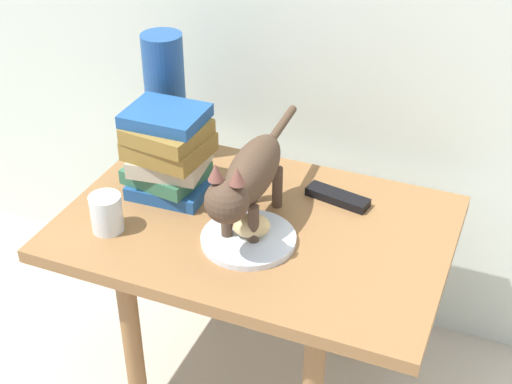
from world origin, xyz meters
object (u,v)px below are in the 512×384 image
at_px(plate, 248,239).
at_px(bread_roll, 251,226).
at_px(side_table, 256,246).
at_px(book_stack, 168,153).
at_px(candle_jar, 107,215).
at_px(cat, 249,177).
at_px(green_vase, 166,97).
at_px(tv_remote, 338,197).

distance_m(plate, bread_roll, 0.03).
bearing_deg(side_table, book_stack, 171.06).
height_order(plate, bread_roll, bread_roll).
bearing_deg(plate, book_stack, 156.10).
height_order(side_table, book_stack, book_stack).
height_order(side_table, candle_jar, candle_jar).
xyz_separation_m(cat, green_vase, (-0.31, 0.22, 0.03)).
xyz_separation_m(candle_jar, tv_remote, (0.43, 0.30, -0.03)).
height_order(side_table, tv_remote, tv_remote).
bearing_deg(plate, tv_remote, 59.85).
height_order(green_vase, candle_jar, green_vase).
height_order(cat, green_vase, green_vase).
bearing_deg(bread_roll, book_stack, 157.53).
bearing_deg(bread_roll, tv_remote, 60.06).
distance_m(side_table, book_stack, 0.29).
distance_m(bread_roll, book_stack, 0.28).
distance_m(cat, tv_remote, 0.26).
relative_size(cat, candle_jar, 5.64).
bearing_deg(book_stack, tv_remote, 17.17).
distance_m(cat, candle_jar, 0.32).
xyz_separation_m(side_table, candle_jar, (-0.29, -0.15, 0.10)).
height_order(side_table, green_vase, green_vase).
bearing_deg(side_table, plate, -80.46).
height_order(bread_roll, tv_remote, bread_roll).
bearing_deg(tv_remote, book_stack, -151.35).
distance_m(side_table, candle_jar, 0.34).
relative_size(cat, book_stack, 2.25).
bearing_deg(green_vase, book_stack, -60.89).
height_order(bread_roll, cat, cat).
height_order(bread_roll, candle_jar, candle_jar).
bearing_deg(tv_remote, candle_jar, -133.79).
height_order(plate, green_vase, green_vase).
bearing_deg(candle_jar, bread_roll, 14.82).
height_order(book_stack, green_vase, green_vase).
bearing_deg(book_stack, cat, -15.66).
bearing_deg(plate, cat, 111.45).
xyz_separation_m(plate, green_vase, (-0.33, 0.26, 0.15)).
bearing_deg(green_vase, cat, -35.19).
bearing_deg(side_table, tv_remote, 46.96).
bearing_deg(tv_remote, side_table, -121.55).
relative_size(plate, candle_jar, 2.40).
bearing_deg(tv_remote, bread_roll, -108.46).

